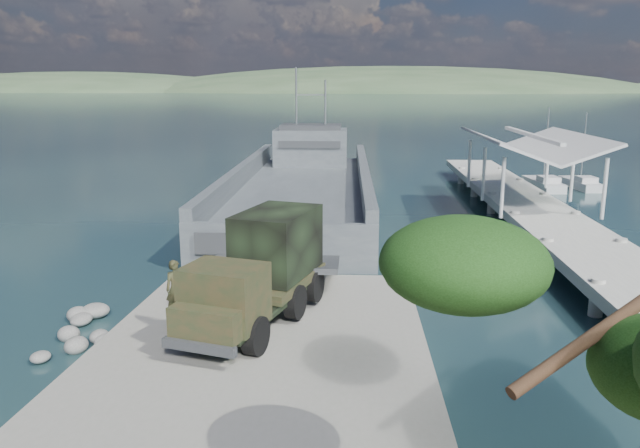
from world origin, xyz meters
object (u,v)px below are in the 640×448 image
at_px(landing_craft, 302,196).
at_px(military_truck, 261,270).
at_px(sailboat_far, 581,184).
at_px(soldier, 177,300).
at_px(sailboat_near, 544,184).
at_px(pier, 532,198).

xyz_separation_m(landing_craft, military_truck, (0.51, -20.98, 1.37)).
bearing_deg(military_truck, sailboat_far, 72.23).
height_order(soldier, sailboat_near, sailboat_near).
relative_size(landing_craft, sailboat_near, 5.25).
bearing_deg(military_truck, landing_craft, 107.87).
height_order(military_truck, sailboat_near, sailboat_near).
bearing_deg(sailboat_near, pier, -114.51).
xyz_separation_m(pier, sailboat_far, (7.52, 13.51, -1.28)).
xyz_separation_m(military_truck, sailboat_far, (20.78, 30.53, -1.87)).
distance_m(landing_craft, military_truck, 21.03).
xyz_separation_m(soldier, sailboat_near, (20.35, 30.95, -1.07)).
bearing_deg(sailboat_far, soldier, -133.07).
bearing_deg(sailboat_near, sailboat_far, 3.80).
bearing_deg(sailboat_far, sailboat_near, -177.15).
distance_m(pier, sailboat_far, 15.52).
distance_m(military_truck, sailboat_near, 34.94).
xyz_separation_m(pier, soldier, (-15.86, -17.93, -0.18)).
xyz_separation_m(sailboat_near, sailboat_far, (3.03, 0.50, -0.02)).
relative_size(landing_craft, military_truck, 4.46).
relative_size(pier, sailboat_near, 6.76).
distance_m(soldier, sailboat_near, 37.05).
relative_size(pier, landing_craft, 1.29).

